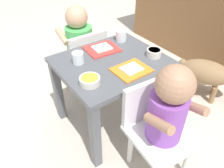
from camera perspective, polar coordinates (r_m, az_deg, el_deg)
The scene contains 11 objects.
ground_plane at distance 1.46m, azimuth 0.00°, elevation -9.15°, with size 7.00×7.00×0.00m, color beige.
dining_table at distance 1.22m, azimuth 0.00°, elevation 2.69°, with size 0.49×0.56×0.45m.
seated_child_left at distance 1.51m, azimuth -8.32°, elevation 10.93°, with size 0.28×0.28×0.63m.
seated_child_right at distance 0.96m, azimuth 13.77°, elevation -7.01°, with size 0.30×0.30×0.64m.
dog at distance 1.65m, azimuth 24.13°, elevation 2.60°, with size 0.43×0.32×0.30m.
food_tray_left at distance 1.27m, azimuth -2.65°, elevation 9.21°, with size 0.17×0.19×0.02m.
food_tray_right at distance 1.09m, azimuth 5.09°, elevation 3.74°, with size 0.15×0.18×0.02m.
water_cup_left at distance 1.15m, azimuth -8.86°, elevation 6.59°, with size 0.06×0.06×0.06m.
water_cup_right at distance 1.37m, azimuth 2.40°, elevation 12.34°, with size 0.07×0.07×0.06m.
veggie_bowl_far at distance 1.22m, azimuth 10.91°, elevation 8.06°, with size 0.08×0.08×0.04m.
cereal_bowl_left_side at distance 1.00m, azimuth -5.83°, elevation 0.96°, with size 0.10×0.10×0.03m.
Camera 1 is at (0.81, -0.58, 1.06)m, focal length 35.01 mm.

